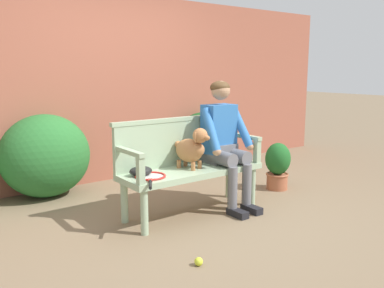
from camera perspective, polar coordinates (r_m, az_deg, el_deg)
ground_plane at (r=4.32m, az=0.00°, el=-9.57°), size 40.00×40.00×0.00m
brick_garden_fence at (r=5.67m, az=-11.50°, el=7.60°), size 8.00×0.30×2.43m
hedge_bush_far_right at (r=5.04m, az=-19.67°, el=-1.56°), size 1.03×0.88×0.96m
hedge_bush_mid_left at (r=6.16m, az=1.44°, el=0.53°), size 0.89×0.66×0.84m
garden_bench at (r=4.19m, az=0.00°, el=-4.26°), size 1.51×0.50×0.48m
bench_backrest at (r=4.30m, az=-1.76°, el=0.48°), size 1.55×0.06×0.50m
bench_armrest_left_end at (r=3.68m, az=-8.11°, el=-2.14°), size 0.06×0.50×0.28m
bench_armrest_right_end at (r=4.53m, az=7.93°, el=0.21°), size 0.06×0.50×0.28m
person_seated at (r=4.37m, az=4.45°, el=0.78°), size 0.56×0.65×1.35m
dog_on_bench at (r=4.12m, az=0.01°, el=-0.57°), size 0.28×0.42×0.42m
tennis_racket at (r=3.83m, az=-5.79°, el=-4.54°), size 0.43×0.56×0.03m
baseball_glove at (r=3.91m, az=-7.11°, el=-3.74°), size 0.24×0.20×0.09m
tennis_ball at (r=3.24m, az=0.93°, el=-15.97°), size 0.07×0.07×0.07m
potted_plant at (r=5.18m, az=11.79°, el=-2.83°), size 0.31×0.31×0.58m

